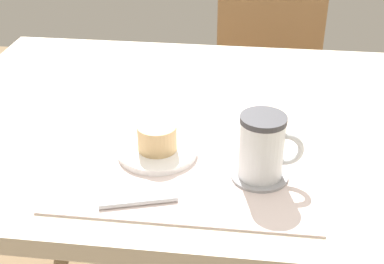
{
  "coord_description": "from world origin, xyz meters",
  "views": [
    {
      "loc": [
        0.03,
        -1.01,
        1.3
      ],
      "look_at": [
        -0.08,
        -0.16,
        0.8
      ],
      "focal_mm": 50.0,
      "sensor_mm": 36.0,
      "label": 1
    }
  ],
  "objects_px": {
    "wooden_chair": "(266,80)",
    "pastry_plate": "(158,151)",
    "coffee_mug": "(263,146)",
    "dining_table": "(235,147)",
    "pastry": "(157,137)"
  },
  "relations": [
    {
      "from": "dining_table",
      "to": "pastry",
      "type": "bearing_deg",
      "value": -129.41
    },
    {
      "from": "pastry_plate",
      "to": "pastry",
      "type": "height_order",
      "value": "pastry"
    },
    {
      "from": "wooden_chair",
      "to": "pastry_plate",
      "type": "xyz_separation_m",
      "value": [
        -0.22,
        -0.94,
        0.26
      ]
    },
    {
      "from": "wooden_chair",
      "to": "coffee_mug",
      "type": "bearing_deg",
      "value": 90.44
    },
    {
      "from": "coffee_mug",
      "to": "wooden_chair",
      "type": "bearing_deg",
      "value": 88.59
    },
    {
      "from": "pastry_plate",
      "to": "coffee_mug",
      "type": "height_order",
      "value": "coffee_mug"
    },
    {
      "from": "dining_table",
      "to": "wooden_chair",
      "type": "distance_m",
      "value": 0.79
    },
    {
      "from": "wooden_chair",
      "to": "pastry_plate",
      "type": "relative_size",
      "value": 6.2
    },
    {
      "from": "wooden_chair",
      "to": "pastry_plate",
      "type": "distance_m",
      "value": 1.0
    },
    {
      "from": "wooden_chair",
      "to": "coffee_mug",
      "type": "height_order",
      "value": "wooden_chair"
    },
    {
      "from": "dining_table",
      "to": "pastry",
      "type": "distance_m",
      "value": 0.25
    },
    {
      "from": "pastry_plate",
      "to": "coffee_mug",
      "type": "distance_m",
      "value": 0.21
    },
    {
      "from": "wooden_chair",
      "to": "pastry_plate",
      "type": "bearing_deg",
      "value": 78.69
    },
    {
      "from": "dining_table",
      "to": "pastry_plate",
      "type": "bearing_deg",
      "value": -129.41
    },
    {
      "from": "dining_table",
      "to": "wooden_chair",
      "type": "bearing_deg",
      "value": 84.09
    }
  ]
}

